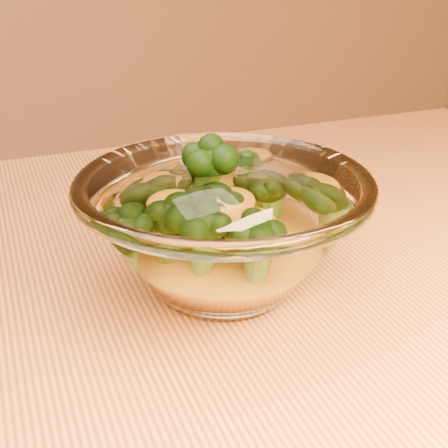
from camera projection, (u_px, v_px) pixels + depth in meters
name	position (u px, v px, depth m)	size (l,w,h in m)	color
table	(127.00, 446.00, 0.47)	(1.20, 0.80, 0.75)	#D4863F
glass_bowl	(224.00, 230.00, 0.46)	(0.22, 0.22, 0.10)	white
cheese_sauce	(224.00, 254.00, 0.47)	(0.11, 0.11, 0.03)	orange
broccoli_heap	(218.00, 209.00, 0.46)	(0.16, 0.14, 0.08)	black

